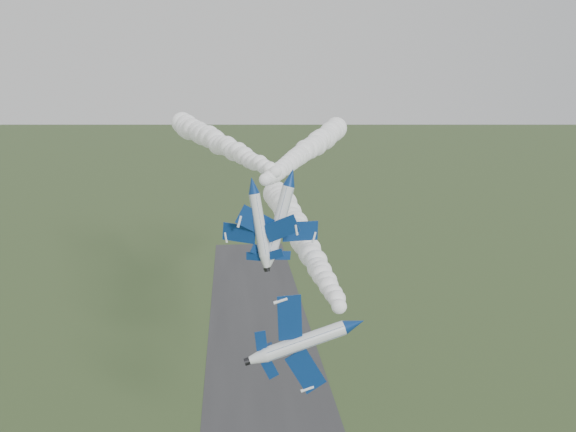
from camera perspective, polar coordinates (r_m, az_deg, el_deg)
name	(u,v)px	position (r m, az deg, el deg)	size (l,w,h in m)	color
runway	(272,430)	(112.73, -1.39, -18.45)	(24.00, 260.00, 0.04)	#303033
jet_lead	(355,324)	(69.90, 5.96, -9.55)	(4.08, 13.57, 10.77)	white
smoke_trail_jet_lead	(300,235)	(101.30, 1.11, -1.73)	(5.14, 61.31, 5.14)	white
jet_pair_left	(252,185)	(85.31, -3.18, 2.75)	(10.77, 12.57, 3.50)	white
smoke_trail_jet_pair_left	(310,148)	(121.22, 1.94, 6.04)	(5.13, 68.45, 5.13)	white
jet_pair_right	(291,177)	(86.78, 0.29, 3.47)	(11.82, 14.28, 4.49)	white
smoke_trail_jet_pair_right	(218,143)	(122.55, -6.22, 6.51)	(5.03, 68.14, 5.03)	white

